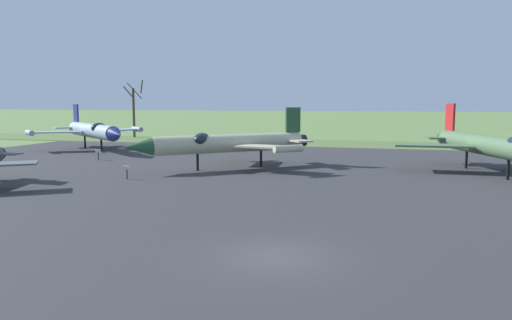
{
  "coord_description": "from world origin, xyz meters",
  "views": [
    {
      "loc": [
        4.06,
        -17.22,
        5.84
      ],
      "look_at": [
        -4.31,
        12.8,
        2.09
      ],
      "focal_mm": 33.86,
      "sensor_mm": 36.0,
      "label": 1
    }
  ],
  "objects_px": {
    "info_placard_front_left": "(127,171)",
    "jet_fighter_rear_right": "(93,130)",
    "info_placard_rear_right": "(98,153)",
    "jet_fighter_rear_left": "(490,145)",
    "jet_fighter_front_left": "(226,143)"
  },
  "relations": [
    {
      "from": "jet_fighter_front_left",
      "to": "info_placard_rear_right",
      "type": "bearing_deg",
      "value": 169.99
    },
    {
      "from": "jet_fighter_rear_left",
      "to": "info_placard_rear_right",
      "type": "bearing_deg",
      "value": 179.83
    },
    {
      "from": "jet_fighter_rear_left",
      "to": "info_placard_rear_right",
      "type": "relative_size",
      "value": 15.3
    },
    {
      "from": "info_placard_front_left",
      "to": "jet_fighter_rear_right",
      "type": "relative_size",
      "value": 0.07
    },
    {
      "from": "jet_fighter_rear_left",
      "to": "jet_fighter_rear_right",
      "type": "relative_size",
      "value": 1.11
    },
    {
      "from": "info_placard_front_left",
      "to": "info_placard_rear_right",
      "type": "distance_m",
      "value": 13.46
    },
    {
      "from": "jet_fighter_rear_right",
      "to": "info_placard_rear_right",
      "type": "bearing_deg",
      "value": -53.38
    },
    {
      "from": "jet_fighter_front_left",
      "to": "info_placard_rear_right",
      "type": "distance_m",
      "value": 14.73
    },
    {
      "from": "jet_fighter_rear_right",
      "to": "jet_fighter_front_left",
      "type": "bearing_deg",
      "value": -27.73
    },
    {
      "from": "jet_fighter_front_left",
      "to": "jet_fighter_rear_left",
      "type": "height_order",
      "value": "jet_fighter_rear_left"
    },
    {
      "from": "jet_fighter_rear_right",
      "to": "info_placard_rear_right",
      "type": "distance_m",
      "value": 10.44
    },
    {
      "from": "info_placard_front_left",
      "to": "jet_fighter_rear_right",
      "type": "height_order",
      "value": "jet_fighter_rear_right"
    },
    {
      "from": "jet_fighter_front_left",
      "to": "info_placard_front_left",
      "type": "relative_size",
      "value": 13.3
    },
    {
      "from": "info_placard_rear_right",
      "to": "jet_fighter_rear_right",
      "type": "bearing_deg",
      "value": 126.62
    },
    {
      "from": "jet_fighter_front_left",
      "to": "info_placard_front_left",
      "type": "height_order",
      "value": "jet_fighter_front_left"
    }
  ]
}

